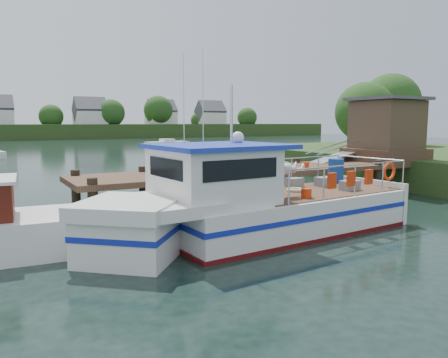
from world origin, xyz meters
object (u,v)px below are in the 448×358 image
moored_far (167,143)px  moored_b (180,158)px  lobster_boat (252,206)px  moored_c (306,156)px  dock (349,145)px

moored_far → moored_b: bearing=-133.3°
lobster_boat → moored_c: 25.83m
dock → moored_c: dock is taller
dock → moored_b: dock is taller
lobster_boat → moored_b: 24.36m
moored_far → lobster_boat: bearing=-133.1°
dock → moored_far: 42.50m
dock → lobster_boat: bearing=-151.5°
lobster_boat → dock: bearing=24.6°
lobster_boat → moored_far: (16.32, 46.21, -0.54)m
moored_c → moored_far: bearing=107.3°
lobster_boat → moored_b: size_ratio=2.50×
lobster_boat → moored_c: lobster_boat is taller
dock → moored_b: 18.58m
moored_far → moored_c: (1.50, -27.51, 0.07)m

